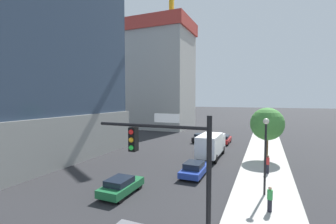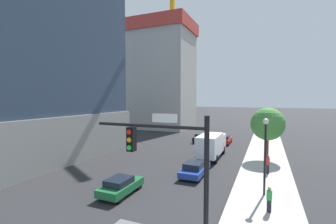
{
  "view_description": "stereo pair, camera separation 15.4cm",
  "coord_description": "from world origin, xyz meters",
  "px_view_note": "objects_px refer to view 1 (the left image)",
  "views": [
    {
      "loc": [
        8.58,
        -6.45,
        7.5
      ],
      "look_at": [
        -0.53,
        15.34,
        6.13
      ],
      "focal_mm": 24.99,
      "sensor_mm": 36.0,
      "label": 1
    },
    {
      "loc": [
        8.72,
        -6.39,
        7.5
      ],
      "look_at": [
        -0.53,
        15.34,
        6.13
      ],
      "focal_mm": 24.99,
      "sensor_mm": 36.0,
      "label": 2
    }
  ],
  "objects_px": {
    "construction_building": "(161,70)",
    "box_truck": "(211,144)",
    "street_tree": "(267,124)",
    "street_lamp": "(266,145)",
    "pedestrian_green_shirt": "(270,199)",
    "pedestrian_red_shirt": "(268,164)",
    "traffic_light_pole": "(173,166)",
    "car_red": "(224,139)",
    "car_blue": "(195,169)",
    "car_black": "(201,138)",
    "car_green": "(121,186)"
  },
  "relations": [
    {
      "from": "street_tree",
      "to": "car_green",
      "type": "relative_size",
      "value": 1.56
    },
    {
      "from": "street_lamp",
      "to": "street_tree",
      "type": "xyz_separation_m",
      "value": [
        0.16,
        11.38,
        0.45
      ]
    },
    {
      "from": "box_truck",
      "to": "car_black",
      "type": "bearing_deg",
      "value": 111.69
    },
    {
      "from": "street_tree",
      "to": "pedestrian_green_shirt",
      "type": "height_order",
      "value": "street_tree"
    },
    {
      "from": "street_tree",
      "to": "car_black",
      "type": "bearing_deg",
      "value": 139.95
    },
    {
      "from": "street_tree",
      "to": "car_black",
      "type": "height_order",
      "value": "street_tree"
    },
    {
      "from": "traffic_light_pole",
      "to": "street_tree",
      "type": "relative_size",
      "value": 1.07
    },
    {
      "from": "traffic_light_pole",
      "to": "street_tree",
      "type": "distance_m",
      "value": 21.92
    },
    {
      "from": "construction_building",
      "to": "pedestrian_green_shirt",
      "type": "xyz_separation_m",
      "value": [
        25.11,
        -38.19,
        -13.72
      ]
    },
    {
      "from": "construction_building",
      "to": "car_green",
      "type": "xyz_separation_m",
      "value": [
        14.44,
        -39.32,
        -14.02
      ]
    },
    {
      "from": "car_green",
      "to": "pedestrian_green_shirt",
      "type": "height_order",
      "value": "pedestrian_green_shirt"
    },
    {
      "from": "car_green",
      "to": "car_red",
      "type": "xyz_separation_m",
      "value": [
        4.07,
        24.03,
        0.03
      ]
    },
    {
      "from": "street_tree",
      "to": "car_green",
      "type": "xyz_separation_m",
      "value": [
        -10.5,
        -15.29,
        -3.74
      ]
    },
    {
      "from": "street_lamp",
      "to": "traffic_light_pole",
      "type": "bearing_deg",
      "value": -108.83
    },
    {
      "from": "construction_building",
      "to": "pedestrian_red_shirt",
      "type": "relative_size",
      "value": 20.25
    },
    {
      "from": "street_lamp",
      "to": "car_black",
      "type": "relative_size",
      "value": 1.3
    },
    {
      "from": "car_blue",
      "to": "pedestrian_red_shirt",
      "type": "distance_m",
      "value": 7.17
    },
    {
      "from": "car_green",
      "to": "traffic_light_pole",
      "type": "bearing_deg",
      "value": -42.66
    },
    {
      "from": "pedestrian_red_shirt",
      "to": "traffic_light_pole",
      "type": "bearing_deg",
      "value": -103.29
    },
    {
      "from": "traffic_light_pole",
      "to": "car_red",
      "type": "bearing_deg",
      "value": 95.25
    },
    {
      "from": "construction_building",
      "to": "street_lamp",
      "type": "distance_m",
      "value": 44.54
    },
    {
      "from": "construction_building",
      "to": "traffic_light_pole",
      "type": "distance_m",
      "value": 51.34
    },
    {
      "from": "car_blue",
      "to": "pedestrian_green_shirt",
      "type": "relative_size",
      "value": 2.87
    },
    {
      "from": "car_black",
      "to": "car_red",
      "type": "relative_size",
      "value": 0.97
    },
    {
      "from": "box_truck",
      "to": "pedestrian_red_shirt",
      "type": "relative_size",
      "value": 4.16
    },
    {
      "from": "construction_building",
      "to": "pedestrian_red_shirt",
      "type": "xyz_separation_m",
      "value": [
        25.03,
        -29.81,
        -13.63
      ]
    },
    {
      "from": "street_lamp",
      "to": "pedestrian_green_shirt",
      "type": "bearing_deg",
      "value": -83.31
    },
    {
      "from": "car_green",
      "to": "car_blue",
      "type": "xyz_separation_m",
      "value": [
        4.07,
        6.57,
        -0.0
      ]
    },
    {
      "from": "construction_building",
      "to": "car_black",
      "type": "xyz_separation_m",
      "value": [
        14.44,
        -15.2,
        -13.99
      ]
    },
    {
      "from": "car_red",
      "to": "car_green",
      "type": "bearing_deg",
      "value": -99.61
    },
    {
      "from": "traffic_light_pole",
      "to": "pedestrian_red_shirt",
      "type": "height_order",
      "value": "traffic_light_pole"
    },
    {
      "from": "traffic_light_pole",
      "to": "car_black",
      "type": "distance_m",
      "value": 31.46
    },
    {
      "from": "traffic_light_pole",
      "to": "street_lamp",
      "type": "xyz_separation_m",
      "value": [
        3.49,
        10.23,
        -0.78
      ]
    },
    {
      "from": "street_tree",
      "to": "pedestrian_red_shirt",
      "type": "height_order",
      "value": "street_tree"
    },
    {
      "from": "car_blue",
      "to": "car_red",
      "type": "xyz_separation_m",
      "value": [
        0.0,
        17.46,
        0.04
      ]
    },
    {
      "from": "traffic_light_pole",
      "to": "construction_building",
      "type": "bearing_deg",
      "value": 115.01
    },
    {
      "from": "construction_building",
      "to": "box_truck",
      "type": "bearing_deg",
      "value": -53.96
    },
    {
      "from": "street_tree",
      "to": "pedestrian_red_shirt",
      "type": "bearing_deg",
      "value": -89.08
    },
    {
      "from": "street_lamp",
      "to": "construction_building",
      "type": "bearing_deg",
      "value": 124.99
    },
    {
      "from": "street_tree",
      "to": "car_green",
      "type": "bearing_deg",
      "value": -124.49
    },
    {
      "from": "street_tree",
      "to": "pedestrian_green_shirt",
      "type": "distance_m",
      "value": 14.57
    },
    {
      "from": "pedestrian_green_shirt",
      "to": "traffic_light_pole",
      "type": "bearing_deg",
      "value": -117.09
    },
    {
      "from": "street_lamp",
      "to": "car_black",
      "type": "xyz_separation_m",
      "value": [
        -10.35,
        20.21,
        -3.25
      ]
    },
    {
      "from": "street_tree",
      "to": "street_lamp",
      "type": "bearing_deg",
      "value": -90.79
    },
    {
      "from": "construction_building",
      "to": "car_red",
      "type": "height_order",
      "value": "construction_building"
    },
    {
      "from": "street_lamp",
      "to": "box_truck",
      "type": "height_order",
      "value": "street_lamp"
    },
    {
      "from": "street_lamp",
      "to": "pedestrian_green_shirt",
      "type": "relative_size",
      "value": 3.53
    },
    {
      "from": "construction_building",
      "to": "street_tree",
      "type": "xyz_separation_m",
      "value": [
        24.94,
        -24.03,
        -10.28
      ]
    },
    {
      "from": "box_truck",
      "to": "construction_building",
      "type": "bearing_deg",
      "value": 126.04
    },
    {
      "from": "construction_building",
      "to": "pedestrian_green_shirt",
      "type": "distance_m",
      "value": 47.72
    }
  ]
}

